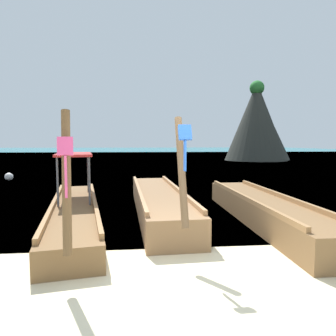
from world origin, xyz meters
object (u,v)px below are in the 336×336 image
Objects in this scene: mooring_buoy_near at (9,177)px; longtail_boat_pink_ribbon at (75,211)px; karst_rock at (258,123)px; longtail_boat_blue_ribbon at (158,202)px; longtail_boat_turquoise_ribbon at (264,210)px.

longtail_boat_pink_ribbon is at bearing -59.88° from mooring_buoy_near.
longtail_boat_pink_ribbon is at bearing -120.00° from karst_rock.
longtail_boat_pink_ribbon is 10.01m from mooring_buoy_near.
mooring_buoy_near is at bearing 132.14° from longtail_boat_blue_ribbon.
longtail_boat_turquoise_ribbon is at bearing -5.08° from longtail_boat_pink_ribbon.
longtail_boat_pink_ribbon is 2.22m from longtail_boat_blue_ribbon.
longtail_boat_blue_ribbon is at bearing -47.86° from mooring_buoy_near.
karst_rock reaches higher than mooring_buoy_near.
longtail_boat_pink_ribbon reaches higher than mooring_buoy_near.
mooring_buoy_near is (-7.09, 7.83, -0.11)m from longtail_boat_blue_ribbon.
karst_rock reaches higher than longtail_boat_pink_ribbon.
longtail_boat_turquoise_ribbon is (4.54, -0.40, 0.01)m from longtail_boat_pink_ribbon.
longtail_boat_turquoise_ribbon is at bearing -111.40° from karst_rock.
karst_rock is at bearing 60.00° from longtail_boat_pink_ribbon.
longtail_boat_pink_ribbon is 29.53m from karst_rock.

